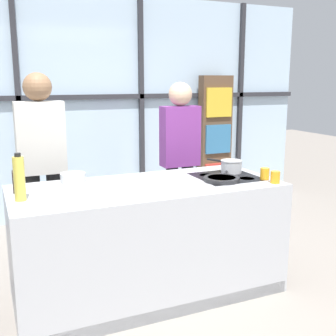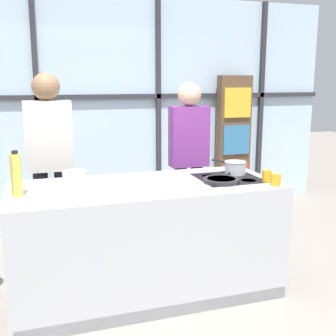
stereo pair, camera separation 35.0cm
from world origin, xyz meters
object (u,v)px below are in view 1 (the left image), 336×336
at_px(frying_pan, 222,179).
at_px(mixing_bowl, 73,177).
at_px(spectator_center_left, 180,152).
at_px(spectator_far_left, 42,158).
at_px(saucepan, 231,166).
at_px(pepper_grinder, 16,181).
at_px(white_plate, 100,200).
at_px(oil_bottle, 19,178).
at_px(juice_glass_far, 265,174).
at_px(juice_glass_near, 275,177).

bearing_deg(frying_pan, mixing_bowl, 158.20).
bearing_deg(frying_pan, spectator_center_left, 84.81).
xyz_separation_m(spectator_far_left, saucepan, (1.55, -0.76, -0.06)).
relative_size(spectator_far_left, pepper_grinder, 9.03).
bearing_deg(spectator_far_left, white_plate, 101.20).
relative_size(saucepan, pepper_grinder, 1.65).
height_order(oil_bottle, pepper_grinder, oil_bottle).
distance_m(oil_bottle, pepper_grinder, 0.23).
distance_m(frying_pan, mixing_bowl, 1.22).
bearing_deg(spectator_center_left, spectator_far_left, 0.00).
distance_m(spectator_center_left, oil_bottle, 1.92).
bearing_deg(mixing_bowl, spectator_far_left, 107.39).
height_order(spectator_far_left, white_plate, spectator_far_left).
xyz_separation_m(white_plate, pepper_grinder, (-0.51, 0.46, 0.08)).
bearing_deg(juice_glass_far, frying_pan, 164.80).
bearing_deg(juice_glass_near, mixing_bowl, 155.16).
xyz_separation_m(frying_pan, mixing_bowl, (-1.14, 0.45, 0.02)).
relative_size(mixing_bowl, pepper_grinder, 1.02).
height_order(juice_glass_near, juice_glass_far, same).
relative_size(oil_bottle, pepper_grinder, 1.66).
bearing_deg(oil_bottle, spectator_center_left, 29.58).
bearing_deg(frying_pan, juice_glass_near, -33.49).
height_order(white_plate, pepper_grinder, pepper_grinder).
xyz_separation_m(spectator_center_left, oil_bottle, (-1.67, -0.95, 0.08)).
xyz_separation_m(white_plate, oil_bottle, (-0.50, 0.24, 0.15)).
xyz_separation_m(mixing_bowl, juice_glass_far, (1.50, -0.55, 0.01)).
relative_size(spectator_center_left, frying_pan, 3.82).
bearing_deg(spectator_far_left, frying_pan, 142.46).
distance_m(mixing_bowl, juice_glass_far, 1.59).
relative_size(oil_bottle, juice_glass_near, 3.42).
xyz_separation_m(spectator_far_left, oil_bottle, (-0.27, -0.95, 0.04)).
distance_m(juice_glass_near, juice_glass_far, 0.14).
height_order(saucepan, oil_bottle, oil_bottle).
xyz_separation_m(spectator_center_left, saucepan, (0.15, -0.76, -0.02)).
bearing_deg(oil_bottle, pepper_grinder, 92.63).
bearing_deg(pepper_grinder, spectator_far_left, 69.14).
height_order(mixing_bowl, pepper_grinder, pepper_grinder).
bearing_deg(oil_bottle, mixing_bowl, 41.94).
relative_size(oil_bottle, juice_glass_far, 3.42).
bearing_deg(saucepan, white_plate, -162.15).
distance_m(spectator_far_left, white_plate, 1.21).
bearing_deg(mixing_bowl, saucepan, -8.62).
relative_size(saucepan, juice_glass_near, 3.41).
bearing_deg(spectator_far_left, pepper_grinder, 69.14).
relative_size(spectator_far_left, mixing_bowl, 8.88).
xyz_separation_m(spectator_far_left, pepper_grinder, (-0.28, -0.73, -0.03)).
xyz_separation_m(saucepan, juice_glass_near, (0.12, -0.48, -0.01)).
bearing_deg(white_plate, juice_glass_far, 3.24).
bearing_deg(mixing_bowl, oil_bottle, -138.06).
bearing_deg(spectator_far_left, juice_glass_far, 146.52).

